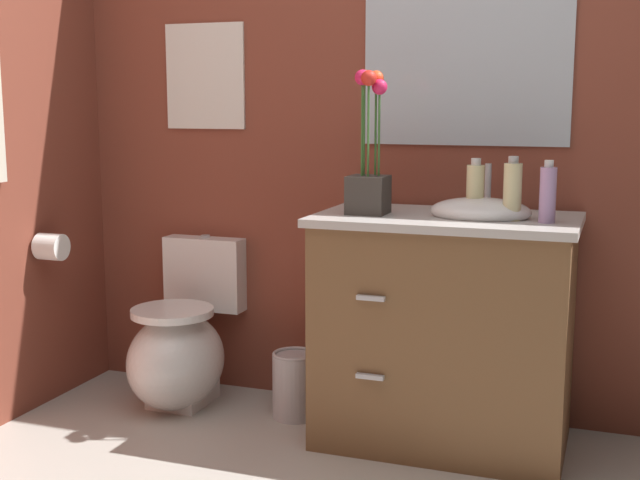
% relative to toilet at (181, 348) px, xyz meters
% --- Properties ---
extents(wall_back, '(4.57, 0.05, 2.50)m').
position_rel_toilet_xyz_m(wall_back, '(1.12, 0.30, 1.01)').
color(wall_back, brown).
rests_on(wall_back, ground_plane).
extents(toilet, '(0.38, 0.59, 0.69)m').
position_rel_toilet_xyz_m(toilet, '(0.00, 0.00, 0.00)').
color(toilet, white).
rests_on(toilet, ground_plane).
extents(vanity_cabinet, '(0.94, 0.56, 1.04)m').
position_rel_toilet_xyz_m(vanity_cabinet, '(1.12, -0.03, 0.20)').
color(vanity_cabinet, brown).
rests_on(vanity_cabinet, ground_plane).
extents(flower_vase, '(0.14, 0.14, 0.52)m').
position_rel_toilet_xyz_m(flower_vase, '(0.84, -0.08, 0.79)').
color(flower_vase, '#38332D').
rests_on(flower_vase, vanity_cabinet).
extents(soap_bottle, '(0.06, 0.06, 0.22)m').
position_rel_toilet_xyz_m(soap_bottle, '(1.36, -0.08, 0.72)').
color(soap_bottle, beige).
rests_on(soap_bottle, vanity_cabinet).
extents(lotion_bottle, '(0.06, 0.06, 0.21)m').
position_rel_toilet_xyz_m(lotion_bottle, '(1.48, -0.09, 0.72)').
color(lotion_bottle, '#B28CBF').
rests_on(lotion_bottle, vanity_cabinet).
extents(hand_wash_bottle, '(0.06, 0.06, 0.21)m').
position_rel_toilet_xyz_m(hand_wash_bottle, '(1.22, -0.03, 0.71)').
color(hand_wash_bottle, beige).
rests_on(hand_wash_bottle, vanity_cabinet).
extents(trash_bin, '(0.18, 0.18, 0.27)m').
position_rel_toilet_xyz_m(trash_bin, '(0.51, 0.02, -0.11)').
color(trash_bin, '#B7B7BC').
rests_on(trash_bin, ground_plane).
extents(wall_poster, '(0.37, 0.01, 0.45)m').
position_rel_toilet_xyz_m(wall_poster, '(0.00, 0.27, 1.13)').
color(wall_poster, silver).
extents(wall_mirror, '(0.80, 0.01, 0.70)m').
position_rel_toilet_xyz_m(wall_mirror, '(1.12, 0.27, 1.21)').
color(wall_mirror, '#B2BCC6').
extents(toilet_paper_roll, '(0.11, 0.11, 0.11)m').
position_rel_toilet_xyz_m(toilet_paper_roll, '(-0.48, -0.20, 0.44)').
color(toilet_paper_roll, white).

